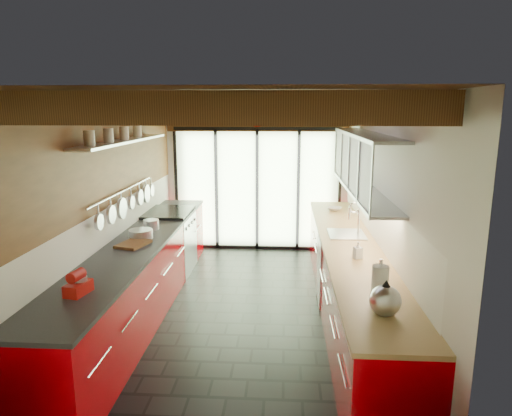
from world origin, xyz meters
name	(u,v)px	position (x,y,z in m)	size (l,w,h in m)	color
ground	(244,313)	(0.00, 0.00, 0.00)	(5.50, 5.50, 0.00)	black
room_shell	(243,181)	(0.00, 0.00, 1.65)	(5.50, 5.50, 5.50)	silver
ceiling_beams	(245,110)	(0.00, 0.38, 2.46)	(3.14, 5.06, 4.90)	#593316
glass_door	(257,157)	(0.00, 2.69, 1.66)	(2.95, 0.10, 2.90)	#C6EAAD
left_counter	(141,276)	(-1.28, 0.00, 0.46)	(0.68, 5.00, 0.92)	#AF0006
range_stove	(170,242)	(-1.28, 1.45, 0.47)	(0.66, 0.90, 0.97)	silver
right_counter	(349,280)	(1.27, 0.00, 0.46)	(0.68, 5.00, 0.92)	#AF0006
sink_assembly	(348,232)	(1.29, 0.40, 0.96)	(0.45, 0.52, 0.43)	silver
upper_cabinets_right	(364,162)	(1.43, 0.30, 1.85)	(0.34, 3.00, 3.00)	silver
left_wall_fixtures	(127,166)	(-1.47, 0.29, 1.78)	(0.28, 2.60, 0.96)	silver
stand_mixer	(78,284)	(-1.27, -1.66, 1.01)	(0.18, 0.27, 0.22)	red
pot_large	(151,224)	(-1.27, 0.51, 0.98)	(0.20, 0.20, 0.13)	silver
pot_small	(141,234)	(-1.27, 0.07, 0.98)	(0.29, 0.29, 0.11)	silver
cutting_board	(133,244)	(-1.27, -0.23, 0.94)	(0.28, 0.39, 0.03)	brown
kettle	(385,299)	(1.27, -1.90, 1.05)	(0.32, 0.34, 0.29)	silver
paper_towel	(380,284)	(1.27, -1.67, 1.08)	(0.14, 0.14, 0.37)	white
soap_bottle	(358,250)	(1.27, -0.54, 1.01)	(0.08, 0.08, 0.18)	silver
bowl	(334,209)	(1.27, 1.81, 0.95)	(0.22, 0.22, 0.05)	silver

